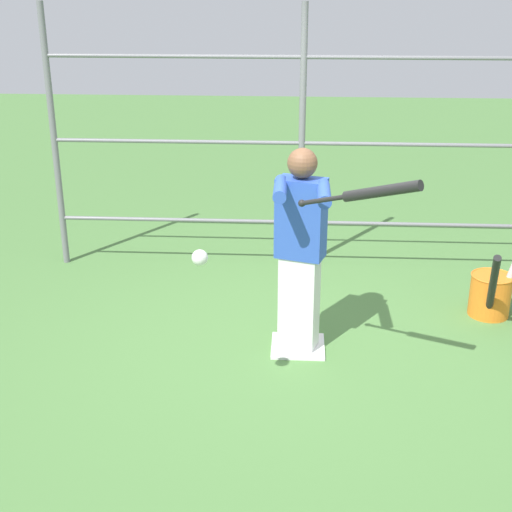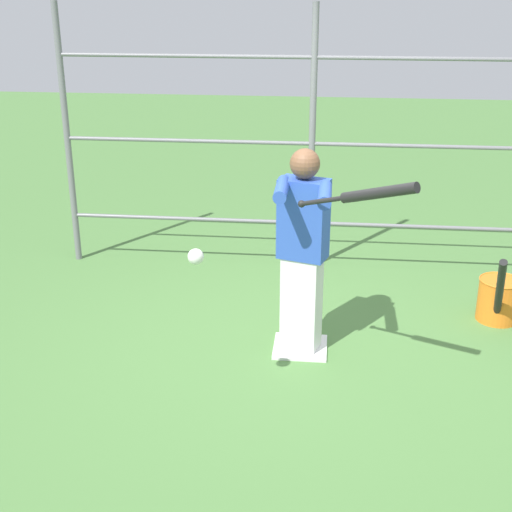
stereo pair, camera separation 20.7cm
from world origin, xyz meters
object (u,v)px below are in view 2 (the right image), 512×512
baseball_bat_swinging (368,194)px  bat_bucket (500,297)px  batter (303,247)px  softball_in_flight (196,257)px

baseball_bat_swinging → bat_bucket: bearing=-130.9°
batter → baseball_bat_swinging: (-0.40, 0.71, 0.61)m
bat_bucket → baseball_bat_swinging: bearing=49.1°
batter → softball_in_flight: 1.12m
batter → bat_bucket: size_ratio=1.68×
batter → baseball_bat_swinging: bearing=119.4°
batter → softball_in_flight: bearing=57.2°
baseball_bat_swinging → bat_bucket: baseball_bat_swinging is taller
batter → baseball_bat_swinging: size_ratio=2.18×
baseball_bat_swinging → softball_in_flight: baseball_bat_swinging is taller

